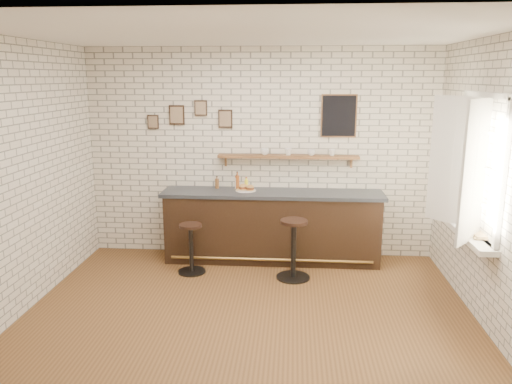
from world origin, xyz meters
TOP-DOWN VIEW (x-y plane):
  - ground at (0.00, 0.00)m, footprint 5.00×5.00m
  - bar_counter at (0.19, 1.70)m, footprint 3.10×0.65m
  - sandwich_plate at (-0.19, 1.73)m, footprint 0.28×0.28m
  - ciabatta_sandwich at (-0.18, 1.73)m, footprint 0.25×0.19m
  - potato_chips at (-0.21, 1.73)m, footprint 0.27×0.19m
  - bitters_bottle_brown at (-0.62, 1.87)m, footprint 0.06×0.06m
  - bitters_bottle_white at (-0.33, 1.87)m, footprint 0.05×0.05m
  - bitters_bottle_amber at (-0.32, 1.87)m, footprint 0.06×0.06m
  - condiment_bottle_yellow at (-0.19, 1.87)m, footprint 0.05×0.05m
  - bar_stool_left at (-0.87, 1.14)m, footprint 0.39×0.39m
  - bar_stool_right at (0.50, 1.05)m, footprint 0.45×0.45m
  - wall_shelf at (0.40, 1.90)m, footprint 2.00×0.18m
  - shelf_cup_a at (0.07, 1.90)m, footprint 0.16×0.16m
  - shelf_cup_b at (0.40, 1.90)m, footprint 0.14×0.14m
  - shelf_cup_c at (0.73, 1.90)m, footprint 0.11×0.11m
  - shelf_cup_d at (1.02, 1.90)m, footprint 0.13×0.13m
  - back_wall_decor at (0.23, 1.98)m, footprint 2.96×0.02m
  - window_sill at (2.40, 0.30)m, footprint 0.20×1.35m
  - casement_window at (2.36, 0.30)m, footprint 0.40×1.30m
  - book_lower at (2.38, 0.07)m, footprint 0.20×0.24m
  - book_upper at (2.38, 0.08)m, footprint 0.18×0.24m

SIDE VIEW (x-z plane):
  - ground at x=0.00m, z-range 0.00..0.00m
  - bar_stool_left at x=-0.87m, z-range 0.02..0.70m
  - bar_stool_right at x=0.50m, z-range 0.03..0.82m
  - bar_counter at x=0.19m, z-range 0.00..1.01m
  - window_sill at x=2.40m, z-range 0.87..0.93m
  - book_lower at x=2.38m, z-range 0.93..0.95m
  - book_upper at x=2.38m, z-range 0.95..0.97m
  - sandwich_plate at x=-0.19m, z-range 1.01..1.02m
  - potato_chips at x=-0.21m, z-range 1.02..1.02m
  - ciabatta_sandwich at x=-0.18m, z-range 1.02..1.10m
  - condiment_bottle_yellow at x=-0.19m, z-range 1.00..1.17m
  - bitters_bottle_brown at x=-0.62m, z-range 0.99..1.18m
  - bitters_bottle_white at x=-0.33m, z-range 0.99..1.20m
  - bitters_bottle_amber at x=-0.32m, z-range 0.99..1.24m
  - wall_shelf at x=0.40m, z-range 1.39..1.57m
  - shelf_cup_c at x=0.73m, z-range 1.50..1.59m
  - shelf_cup_d at x=1.02m, z-range 1.50..1.59m
  - shelf_cup_a at x=0.07m, z-range 1.50..1.59m
  - shelf_cup_b at x=0.40m, z-range 1.50..1.60m
  - casement_window at x=2.36m, z-range 0.87..2.43m
  - back_wall_decor at x=0.23m, z-range 1.77..2.33m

